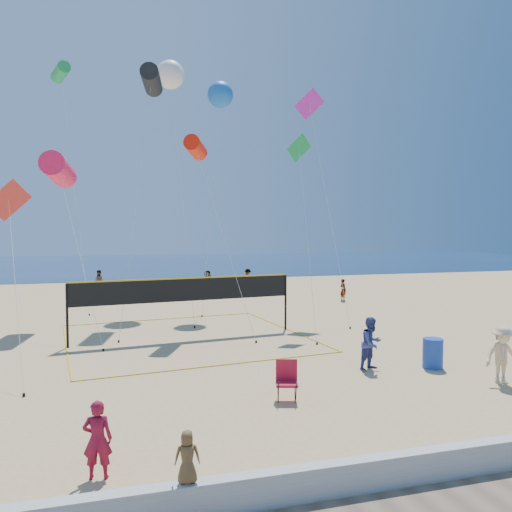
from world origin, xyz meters
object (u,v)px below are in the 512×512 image
object	(u,v)px
woman	(98,440)
camp_chair	(287,378)
trash_barrel	(433,353)
volleyball_net	(186,296)

from	to	relation	value
woman	camp_chair	xyz separation A→B (m)	(5.01, 3.21, -0.13)
woman	trash_barrel	xyz separation A→B (m)	(11.02, 4.92, -0.25)
woman	trash_barrel	world-z (taller)	woman
volleyball_net	trash_barrel	bearing A→B (deg)	-50.16
camp_chair	volleyball_net	size ratio (longest dim) A/B	0.11
trash_barrel	camp_chair	bearing A→B (deg)	-164.10
trash_barrel	woman	bearing A→B (deg)	-155.93
woman	camp_chair	bearing A→B (deg)	-139.14
woman	camp_chair	size ratio (longest dim) A/B	1.23
woman	volleyball_net	bearing A→B (deg)	-97.43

